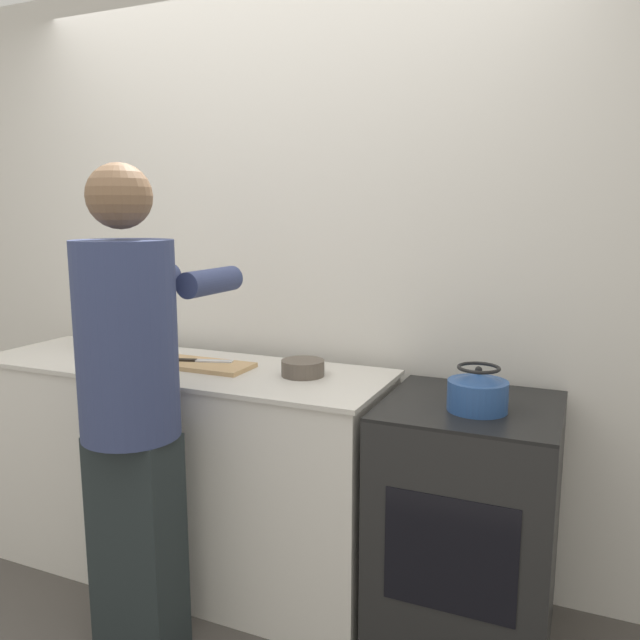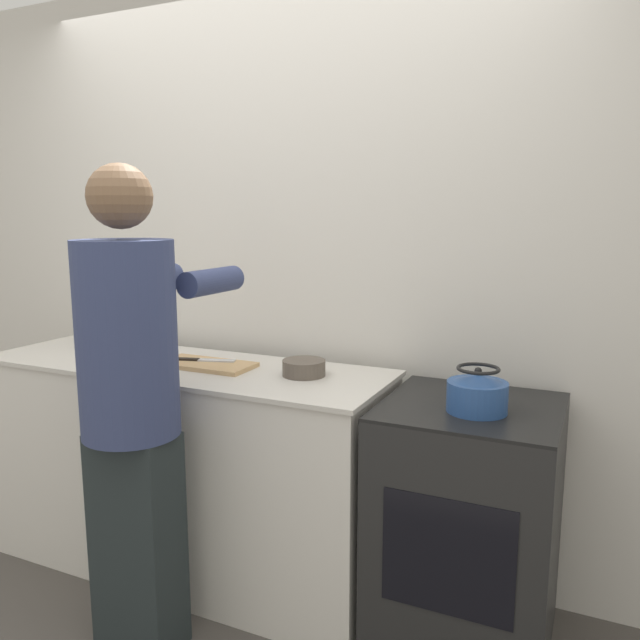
% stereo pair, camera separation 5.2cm
% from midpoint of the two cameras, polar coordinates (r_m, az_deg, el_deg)
% --- Properties ---
extents(ground_plane, '(12.00, 12.00, 0.00)m').
position_cam_midpoint_polar(ground_plane, '(2.71, -10.51, -25.52)').
color(ground_plane, '#4C4742').
extents(wall_back, '(8.00, 0.05, 2.60)m').
position_cam_midpoint_polar(wall_back, '(2.81, -3.68, 4.44)').
color(wall_back, silver).
rests_on(wall_back, ground_plane).
extents(counter, '(1.80, 0.58, 0.93)m').
position_cam_midpoint_polar(counter, '(2.85, -13.02, -13.09)').
color(counter, silver).
rests_on(counter, ground_plane).
extents(oven, '(0.60, 0.60, 0.90)m').
position_cam_midpoint_polar(oven, '(2.42, 12.61, -17.76)').
color(oven, black).
rests_on(oven, ground_plane).
extents(person, '(0.38, 0.61, 1.72)m').
position_cam_midpoint_polar(person, '(2.25, -17.43, -6.78)').
color(person, '#222A2C').
rests_on(person, ground_plane).
extents(cutting_board, '(0.40, 0.19, 0.02)m').
position_cam_midpoint_polar(cutting_board, '(2.63, -11.10, -4.07)').
color(cutting_board, tan).
rests_on(cutting_board, counter).
extents(knife, '(0.25, 0.10, 0.01)m').
position_cam_midpoint_polar(knife, '(2.66, -11.33, -3.66)').
color(knife, silver).
rests_on(knife, cutting_board).
extents(kettle, '(0.20, 0.20, 0.15)m').
position_cam_midpoint_polar(kettle, '(2.16, 13.55, -6.41)').
color(kettle, '#284C8C').
rests_on(kettle, oven).
extents(bowl_prep, '(0.17, 0.17, 0.06)m').
position_cam_midpoint_polar(bowl_prep, '(2.45, -2.19, -4.40)').
color(bowl_prep, brown).
rests_on(bowl_prep, counter).
extents(canister_jar, '(0.14, 0.14, 0.17)m').
position_cam_midpoint_polar(canister_jar, '(3.13, -19.96, -0.87)').
color(canister_jar, '#4C4C51').
rests_on(canister_jar, counter).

